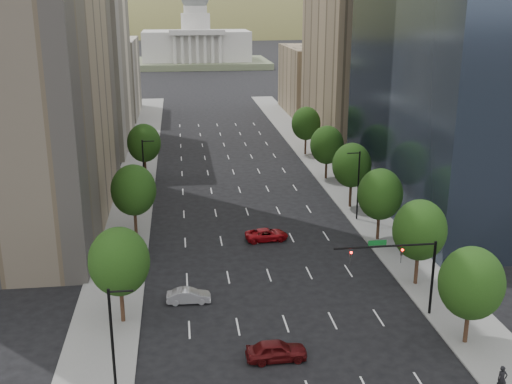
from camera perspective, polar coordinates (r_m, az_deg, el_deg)
name	(u,v)px	position (r m, az deg, el deg)	size (l,w,h in m)	color
sidewalk_left	(128,216)	(82.13, -11.65, -2.17)	(6.00, 200.00, 0.15)	slate
sidewalk_right	(361,206)	(85.31, 9.57, -1.31)	(6.00, 200.00, 0.15)	slate
midrise_cream_left	(87,53)	(121.80, -15.29, 12.24)	(14.00, 30.00, 35.00)	beige
filler_left	(108,78)	(155.23, -13.45, 10.18)	(14.00, 26.00, 18.00)	beige
parking_tan_right	(353,65)	(122.61, 8.90, 11.49)	(14.00, 30.00, 30.00)	#8C7759
filler_right	(315,80)	(155.18, 5.43, 10.19)	(14.00, 26.00, 16.00)	#8C7759
tree_right_0	(471,283)	(52.57, 19.17, -7.91)	(5.20, 5.20, 8.39)	#382316
tree_right_1	(420,230)	(61.65, 14.79, -3.40)	(5.20, 5.20, 8.75)	#382316
tree_right_2	(380,194)	(72.32, 11.33, -0.21)	(5.20, 5.20, 8.61)	#382316
tree_right_3	(352,165)	(83.24, 8.78, 2.44)	(5.20, 5.20, 8.89)	#382316
tree_right_4	(327,145)	(96.48, 6.53, 4.31)	(5.20, 5.20, 8.46)	#382316
tree_right_5	(306,123)	(111.69, 4.61, 6.29)	(5.20, 5.20, 8.75)	#382316
tree_left_0	(119,262)	(53.93, -12.46, -6.26)	(5.20, 5.20, 8.75)	#382316
tree_left_1	(134,190)	(72.61, -11.18, 0.17)	(5.20, 5.20, 8.97)	#382316
tree_left_2	(144,143)	(97.80, -10.24, 4.45)	(5.20, 5.20, 8.68)	#382316
streetlight_rn	(358,184)	(78.75, 9.33, 0.76)	(1.70, 0.20, 9.00)	black
streetlight_ls	(114,346)	(43.62, -12.94, -13.59)	(1.70, 0.20, 9.00)	black
streetlight_ln	(144,170)	(85.36, -10.23, 2.01)	(1.70, 0.20, 9.00)	black
traffic_signal	(407,263)	(55.46, 13.66, -6.32)	(9.12, 0.40, 7.38)	black
capitol	(196,45)	(267.79, -5.51, 13.26)	(60.00, 40.00, 35.20)	#596647
foothills	(221,68)	(621.60, -3.25, 11.26)	(720.00, 413.00, 263.00)	olive
car_maroon	(276,351)	(49.78, 1.89, -14.34)	(1.92, 4.78, 1.63)	#4A0C0D
car_silver	(189,296)	(58.54, -6.20, -9.46)	(1.42, 4.07, 1.34)	#A9AAAF
car_red_far	(267,235)	(72.50, 0.99, -3.93)	(2.31, 5.02, 1.39)	maroon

